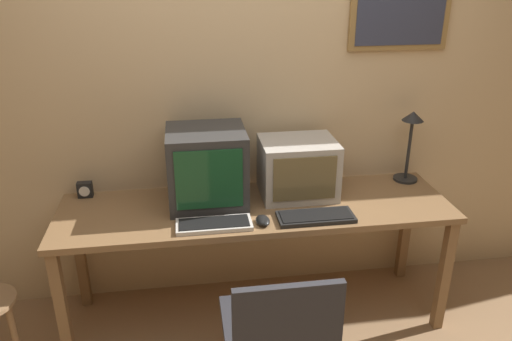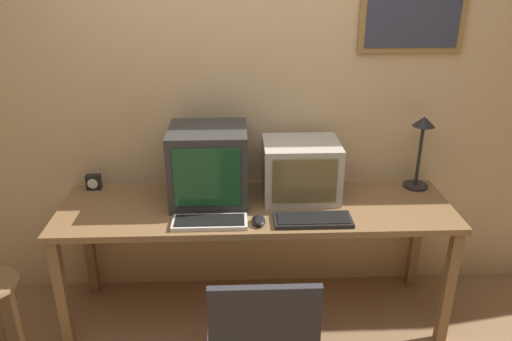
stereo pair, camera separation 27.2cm
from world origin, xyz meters
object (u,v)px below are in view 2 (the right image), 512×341
Objects in this scene: keyboard_main at (210,222)px; desk_clock at (94,182)px; mouse_near_keyboard at (258,220)px; monitor_left at (209,165)px; keyboard_side at (313,220)px; desk_lamp at (421,141)px; monitor_right at (301,170)px; mouse_far_corner at (260,221)px.

desk_clock is (-0.72, 0.46, 0.03)m from keyboard_main.
mouse_near_keyboard is 1.09× the size of desk_clock.
monitor_left is 1.05× the size of keyboard_side.
desk_lamp is at bearing -1.32° from desk_clock.
keyboard_side is at bearing -84.39° from monitor_right.
keyboard_side is at bearing -19.97° from desk_clock.
mouse_near_keyboard is at bearing 167.49° from mouse_far_corner.
monitor_right is 0.62m from keyboard_main.
monitor_left is 0.97× the size of desk_lamp.
monitor_left is 0.36m from keyboard_main.
desk_lamp is (0.97, 0.42, 0.28)m from mouse_far_corner.
mouse_far_corner is (-0.25, -0.33, -0.15)m from monitor_right.
monitor_left is at bearing 152.46° from keyboard_side.
mouse_far_corner is 1.21× the size of desk_clock.
desk_clock is at bearing 166.57° from monitor_left.
keyboard_main is 0.26m from mouse_far_corner.
mouse_far_corner reaches higher than keyboard_side.
monitor_right reaches higher than keyboard_main.
keyboard_main and keyboard_side have the same top height.
mouse_far_corner is at bearing -12.51° from mouse_near_keyboard.
desk_lamp is at bearing 7.58° from monitor_right.
desk_lamp reaches higher than monitor_right.
desk_lamp reaches higher than keyboard_main.
monitor_left is 0.66m from keyboard_side.
monitor_right is 0.74m from desk_lamp.
monitor_left is 1.00× the size of monitor_right.
keyboard_side is 4.09× the size of mouse_near_keyboard.
desk_lamp is at bearing 23.69° from mouse_far_corner.
keyboard_side is 0.28m from mouse_far_corner.
monitor_right is 0.44m from mouse_near_keyboard.
monitor_right is 0.44m from mouse_far_corner.
monitor_right is 1.09× the size of keyboard_main.
keyboard_main is at bearing 178.67° from mouse_near_keyboard.
mouse_near_keyboard is (-0.26, -0.33, -0.15)m from monitor_right.
mouse_near_keyboard is 0.90× the size of mouse_far_corner.
desk_clock is at bearing 147.22° from keyboard_main.
monitor_left reaches higher than keyboard_main.
desk_clock reaches higher than mouse_near_keyboard.
keyboard_side is at bearing 1.82° from mouse_near_keyboard.
keyboard_side is 0.29m from mouse_near_keyboard.
keyboard_side is at bearing -148.99° from desk_lamp.
mouse_near_keyboard reaches higher than keyboard_side.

